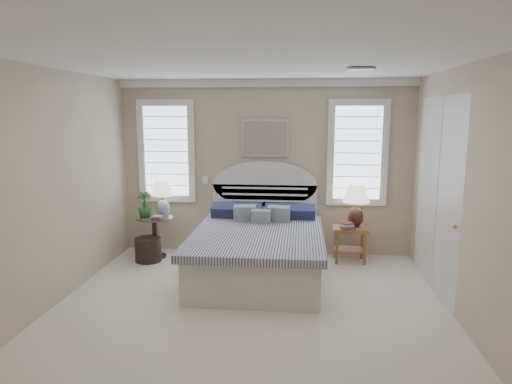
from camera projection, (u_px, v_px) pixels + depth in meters
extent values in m
cube|color=beige|center=(246.00, 322.00, 4.86)|extent=(4.50, 5.00, 0.01)
cube|color=white|center=(245.00, 60.00, 4.39)|extent=(4.50, 5.00, 0.01)
cube|color=#CAB298|center=(265.00, 168.00, 7.08)|extent=(4.50, 0.02, 2.70)
cube|color=#CAB298|center=(36.00, 194.00, 4.85)|extent=(0.02, 5.00, 2.70)
cube|color=#CAB298|center=(476.00, 202.00, 4.41)|extent=(0.02, 5.00, 2.70)
cube|color=white|center=(265.00, 83.00, 6.82)|extent=(4.50, 0.08, 0.12)
cube|color=#B2B2B2|center=(361.00, 69.00, 5.06)|extent=(0.30, 0.20, 0.02)
cube|color=white|center=(205.00, 180.00, 7.19)|extent=(0.08, 0.01, 0.12)
cube|color=silver|center=(167.00, 151.00, 7.17)|extent=(0.90, 0.06, 1.60)
cube|color=silver|center=(357.00, 153.00, 6.88)|extent=(0.90, 0.06, 1.60)
cube|color=silver|center=(265.00, 138.00, 6.96)|extent=(0.74, 0.04, 0.58)
cube|color=silver|center=(437.00, 195.00, 5.61)|extent=(0.02, 1.80, 2.40)
cube|color=beige|center=(258.00, 258.00, 6.12)|extent=(1.60, 2.10, 0.55)
cube|color=navy|center=(257.00, 236.00, 6.01)|extent=(1.72, 2.15, 0.10)
cube|color=silver|center=(265.00, 219.00, 7.16)|extent=(1.62, 0.08, 1.10)
cube|color=navy|center=(237.00, 211.00, 6.89)|extent=(0.75, 0.31, 0.23)
cube|color=navy|center=(290.00, 212.00, 6.81)|extent=(0.75, 0.31, 0.23)
cube|color=#344E75|center=(245.00, 216.00, 6.65)|extent=(0.33, 0.20, 0.34)
cube|color=#344E75|center=(279.00, 217.00, 6.61)|extent=(0.33, 0.20, 0.34)
cube|color=#344E75|center=(261.00, 219.00, 6.53)|extent=(0.28, 0.14, 0.29)
cylinder|color=black|center=(156.00, 256.00, 7.03)|extent=(0.32, 0.32, 0.03)
cylinder|color=black|center=(155.00, 238.00, 6.98)|extent=(0.08, 0.08, 0.60)
cylinder|color=silver|center=(154.00, 218.00, 6.92)|extent=(0.56, 0.56, 0.02)
cube|color=brown|center=(350.00, 229.00, 6.75)|extent=(0.50, 0.40, 0.06)
cube|color=brown|center=(350.00, 250.00, 6.81)|extent=(0.44, 0.34, 0.03)
cube|color=brown|center=(337.00, 249.00, 6.67)|extent=(0.04, 0.04, 0.47)
cube|color=brown|center=(335.00, 243.00, 6.97)|extent=(0.04, 0.04, 0.47)
cube|color=brown|center=(365.00, 249.00, 6.63)|extent=(0.04, 0.04, 0.47)
cube|color=brown|center=(362.00, 244.00, 6.93)|extent=(0.04, 0.04, 0.47)
cylinder|color=black|center=(148.00, 250.00, 6.82)|extent=(0.49, 0.49, 0.36)
cylinder|color=silver|center=(163.00, 215.00, 7.04)|extent=(0.15, 0.15, 0.03)
ellipsoid|color=silver|center=(163.00, 208.00, 7.02)|extent=(0.27, 0.27, 0.26)
cylinder|color=gold|center=(163.00, 198.00, 6.99)|extent=(0.04, 0.04, 0.09)
cylinder|color=black|center=(355.00, 225.00, 6.79)|extent=(0.17, 0.17, 0.03)
ellipsoid|color=black|center=(355.00, 217.00, 6.77)|extent=(0.31, 0.31, 0.30)
cylinder|color=gold|center=(356.00, 205.00, 6.73)|extent=(0.04, 0.04, 0.11)
imported|color=#39702D|center=(145.00, 205.00, 6.91)|extent=(0.23, 0.23, 0.39)
cube|color=maroon|center=(158.00, 219.00, 6.77)|extent=(0.17, 0.13, 0.02)
cube|color=#265174|center=(157.00, 218.00, 6.76)|extent=(0.16, 0.13, 0.02)
cube|color=beige|center=(157.00, 216.00, 6.76)|extent=(0.15, 0.12, 0.02)
cube|color=maroon|center=(347.00, 229.00, 6.61)|extent=(0.21, 0.18, 0.02)
cube|color=#265174|center=(347.00, 227.00, 6.60)|extent=(0.20, 0.17, 0.02)
cube|color=beige|center=(348.00, 225.00, 6.60)|extent=(0.19, 0.16, 0.02)
cube|color=maroon|center=(348.00, 224.00, 6.60)|extent=(0.18, 0.15, 0.02)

